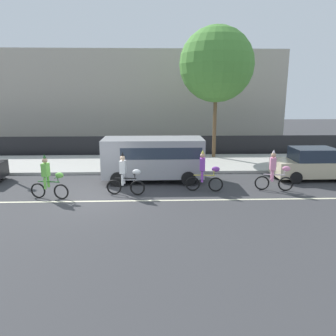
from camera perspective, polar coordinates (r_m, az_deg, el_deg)
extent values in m
plane|color=#38383A|center=(14.47, -12.14, -5.04)|extent=(80.00, 80.00, 0.00)
cube|color=beige|center=(14.00, -12.48, -5.67)|extent=(36.00, 0.14, 0.01)
cube|color=#ADAAA3|center=(20.66, -9.10, 0.78)|extent=(60.00, 5.00, 0.15)
cube|color=black|center=(23.38, -8.32, 3.80)|extent=(40.00, 0.08, 1.40)
cube|color=#B2A899|center=(31.69, -7.93, 12.07)|extent=(28.00, 8.00, 7.82)
torus|color=black|center=(14.54, -18.11, -3.94)|extent=(0.67, 0.20, 0.67)
torus|color=black|center=(15.04, -21.68, -3.67)|extent=(0.67, 0.20, 0.67)
cylinder|color=#266626|center=(14.67, -20.05, -2.25)|extent=(0.96, 0.24, 0.05)
cylinder|color=#266626|center=(14.72, -20.59, -1.88)|extent=(0.04, 0.04, 0.18)
cylinder|color=#266626|center=(14.45, -18.63, -1.90)|extent=(0.04, 0.04, 0.23)
cylinder|color=#266626|center=(14.42, -18.66, -1.46)|extent=(0.13, 0.50, 0.03)
ellipsoid|color=#72CC4C|center=(14.36, -18.39, -1.21)|extent=(0.39, 0.27, 0.24)
cube|color=#72CC4C|center=(14.60, -20.55, -0.30)|extent=(0.30, 0.36, 0.56)
sphere|color=tan|center=(14.52, -20.68, 1.23)|extent=(0.22, 0.22, 0.22)
cone|color=#266626|center=(14.49, -20.73, 1.93)|extent=(0.14, 0.14, 0.16)
cylinder|color=#72CC4C|center=(14.62, -20.65, -2.53)|extent=(0.11, 0.11, 0.48)
cylinder|color=#72CC4C|center=(14.85, -20.12, -2.24)|extent=(0.11, 0.11, 0.48)
torus|color=black|center=(14.44, -5.34, -3.45)|extent=(0.67, 0.16, 0.67)
torus|color=black|center=(14.67, -9.38, -3.30)|extent=(0.67, 0.16, 0.67)
cylinder|color=black|center=(14.43, -7.43, -1.80)|extent=(0.96, 0.18, 0.05)
cylinder|color=black|center=(14.44, -8.02, -1.43)|extent=(0.04, 0.04, 0.18)
cylinder|color=black|center=(14.32, -5.80, -1.40)|extent=(0.04, 0.04, 0.23)
cylinder|color=black|center=(14.29, -5.81, -0.96)|extent=(0.10, 0.50, 0.03)
ellipsoid|color=white|center=(14.25, -5.49, -0.69)|extent=(0.38, 0.25, 0.24)
cube|color=white|center=(14.33, -7.88, 0.18)|extent=(0.28, 0.35, 0.56)
sphere|color=beige|center=(14.25, -7.93, 1.75)|extent=(0.22, 0.22, 0.22)
cone|color=black|center=(14.22, -7.95, 2.46)|extent=(0.14, 0.14, 0.16)
cylinder|color=white|center=(14.34, -7.94, -2.08)|extent=(0.11, 0.11, 0.48)
cylinder|color=white|center=(14.60, -7.68, -1.80)|extent=(0.11, 0.11, 0.48)
torus|color=black|center=(15.05, 8.31, -2.84)|extent=(0.67, 0.15, 0.67)
torus|color=black|center=(15.02, 4.30, -2.76)|extent=(0.67, 0.15, 0.67)
cylinder|color=#E5D84C|center=(14.92, 6.35, -1.27)|extent=(0.96, 0.17, 0.05)
cylinder|color=#E5D84C|center=(14.89, 5.78, -0.93)|extent=(0.04, 0.04, 0.18)
cylinder|color=#E5D84C|center=(14.91, 7.97, -0.88)|extent=(0.04, 0.04, 0.23)
cylinder|color=#E5D84C|center=(14.88, 7.99, -0.45)|extent=(0.10, 0.50, 0.03)
ellipsoid|color=purple|center=(14.87, 8.32, -0.19)|extent=(0.38, 0.24, 0.24)
cube|color=purple|center=(14.80, 6.01, 0.65)|extent=(0.28, 0.35, 0.56)
sphere|color=tan|center=(14.72, 6.05, 2.17)|extent=(0.22, 0.22, 0.22)
cone|color=#E5D84C|center=(14.68, 6.06, 2.86)|extent=(0.14, 0.14, 0.16)
cylinder|color=purple|center=(14.79, 5.96, -1.55)|extent=(0.11, 0.11, 0.48)
cylinder|color=purple|center=(15.06, 5.95, -1.28)|extent=(0.11, 0.11, 0.48)
torus|color=black|center=(15.91, 19.79, -2.62)|extent=(0.67, 0.20, 0.67)
torus|color=black|center=(15.74, 16.04, -2.52)|extent=(0.67, 0.20, 0.67)
cylinder|color=silver|center=(15.71, 18.03, -1.11)|extent=(0.96, 0.23, 0.05)
cylinder|color=silver|center=(15.67, 17.51, -0.78)|extent=(0.04, 0.04, 0.18)
cylinder|color=silver|center=(15.76, 19.57, -0.76)|extent=(0.04, 0.04, 0.23)
cylinder|color=silver|center=(15.73, 19.60, -0.35)|extent=(0.13, 0.50, 0.03)
ellipsoid|color=pink|center=(15.73, 19.92, -0.11)|extent=(0.39, 0.26, 0.24)
cube|color=pink|center=(15.58, 17.80, 0.72)|extent=(0.30, 0.36, 0.56)
sphere|color=tan|center=(15.51, 17.91, 2.16)|extent=(0.22, 0.22, 0.22)
cone|color=silver|center=(15.47, 17.95, 2.81)|extent=(0.14, 0.14, 0.16)
cylinder|color=pink|center=(15.57, 17.74, -1.37)|extent=(0.11, 0.11, 0.48)
cylinder|color=pink|center=(15.84, 17.59, -1.12)|extent=(0.11, 0.11, 0.48)
cube|color=#99999E|center=(16.55, -2.61, 1.94)|extent=(5.00, 2.00, 1.90)
cube|color=#283342|center=(16.49, -1.23, 3.14)|extent=(3.90, 2.02, 0.56)
cylinder|color=black|center=(15.85, 3.56, -1.85)|extent=(0.70, 0.22, 0.70)
cylinder|color=black|center=(17.78, 2.93, -0.18)|extent=(0.70, 0.22, 0.70)
cylinder|color=black|center=(15.89, -8.75, -1.95)|extent=(0.70, 0.22, 0.70)
cylinder|color=black|center=(17.81, -8.03, -0.27)|extent=(0.70, 0.22, 0.70)
cube|color=beige|center=(18.58, 24.03, 0.05)|extent=(4.10, 1.72, 0.80)
cube|color=#232D3D|center=(18.40, 23.96, 2.23)|extent=(2.10, 1.58, 0.64)
cylinder|color=black|center=(19.97, 26.17, -0.20)|extent=(0.60, 0.20, 0.60)
cylinder|color=black|center=(17.36, 21.39, -1.59)|extent=(0.60, 0.20, 0.60)
cylinder|color=black|center=(18.90, 19.36, -0.28)|extent=(0.60, 0.20, 0.60)
cylinder|color=brown|center=(22.07, 8.11, 7.47)|extent=(0.24, 0.24, 4.32)
sphere|color=#4C8C38|center=(22.03, 8.45, 17.41)|extent=(4.75, 4.75, 4.75)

